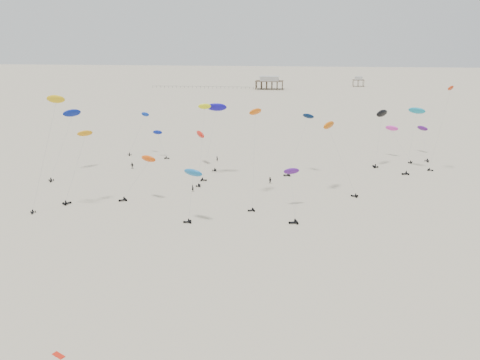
# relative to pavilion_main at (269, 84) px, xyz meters

# --- Properties ---
(ground_plane) EXTENTS (900.00, 900.00, 0.00)m
(ground_plane) POSITION_rel_pavilion_main_xyz_m (10.00, -150.00, -4.22)
(ground_plane) COLOR #C1B499
(pavilion_main) EXTENTS (21.00, 13.00, 9.80)m
(pavilion_main) POSITION_rel_pavilion_main_xyz_m (0.00, 0.00, 0.00)
(pavilion_main) COLOR brown
(pavilion_main) RESTS_ON ground
(pavilion_small) EXTENTS (9.00, 7.00, 8.00)m
(pavilion_small) POSITION_rel_pavilion_main_xyz_m (70.00, 30.00, -0.74)
(pavilion_small) COLOR brown
(pavilion_small) RESTS_ON ground
(pier_fence) EXTENTS (80.20, 0.20, 1.50)m
(pier_fence) POSITION_rel_pavilion_main_xyz_m (-52.00, -0.00, -3.45)
(pier_fence) COLOR black
(pier_fence) RESTS_ON ground
(rig_0) EXTENTS (4.17, 16.55, 14.91)m
(rig_0) POSITION_rel_pavilion_main_xyz_m (64.50, -202.09, 2.37)
(rig_0) COLOR black
(rig_0) RESTS_ON ground
(rig_1) EXTENTS (3.78, 13.56, 21.72)m
(rig_1) POSITION_rel_pavilion_main_xyz_m (-3.19, -238.09, 9.87)
(rig_1) COLOR black
(rig_1) RESTS_ON ground
(rig_2) EXTENTS (8.57, 8.60, 17.60)m
(rig_2) POSITION_rel_pavilion_main_xyz_m (23.67, -229.86, 6.93)
(rig_2) COLOR black
(rig_2) RESTS_ON ground
(rig_3) EXTENTS (7.32, 6.99, 14.28)m
(rig_3) POSITION_rel_pavilion_main_xyz_m (-29.87, -212.46, 5.09)
(rig_3) COLOR black
(rig_3) RESTS_ON ground
(rig_4) EXTENTS (8.65, 7.59, 26.11)m
(rig_4) POSITION_rel_pavilion_main_xyz_m (-31.24, -265.69, 17.18)
(rig_4) COLOR black
(rig_4) RESTS_ON ground
(rig_5) EXTENTS (7.77, 6.14, 17.49)m
(rig_5) POSITION_rel_pavilion_main_xyz_m (-28.35, -262.08, 5.88)
(rig_5) COLOR black
(rig_5) RESTS_ON ground
(rig_6) EXTENTS (5.28, 17.92, 20.55)m
(rig_6) POSITION_rel_pavilion_main_xyz_m (-43.35, -234.99, 10.23)
(rig_6) COLOR black
(rig_6) RESTS_ON ground
(rig_7) EXTENTS (6.31, 4.71, 9.01)m
(rig_7) POSITION_rel_pavilion_main_xyz_m (-21.94, -216.41, 1.31)
(rig_7) COLOR black
(rig_7) RESTS_ON ground
(rig_8) EXTENTS (5.06, 7.75, 17.30)m
(rig_8) POSITION_rel_pavilion_main_xyz_m (47.40, -218.12, 8.87)
(rig_8) COLOR black
(rig_8) RESTS_ON ground
(rig_9) EXTENTS (4.02, 16.62, 23.57)m
(rig_9) POSITION_rel_pavilion_main_xyz_m (12.32, -251.94, 12.83)
(rig_9) COLOR black
(rig_9) RESTS_ON ground
(rig_10) EXTENTS (5.17, 4.69, 11.83)m
(rig_10) POSITION_rel_pavilion_main_xyz_m (0.84, -270.13, 4.73)
(rig_10) COLOR black
(rig_10) RESTS_ON ground
(rig_11) EXTENTS (6.11, 4.65, 25.01)m
(rig_11) POSITION_rel_pavilion_main_xyz_m (64.50, -221.63, 13.41)
(rig_11) COLOR black
(rig_11) RESTS_ON ground
(rig_12) EXTENTS (4.25, 14.07, 13.60)m
(rig_12) POSITION_rel_pavilion_main_xyz_m (21.83, -261.99, 1.22)
(rig_12) COLOR black
(rig_12) RESTS_ON ground
(rig_13) EXTENTS (7.53, 12.73, 19.13)m
(rig_13) POSITION_rel_pavilion_main_xyz_m (56.68, -220.68, 9.53)
(rig_13) COLOR black
(rig_13) RESTS_ON ground
(rig_14) EXTENTS (6.42, 10.27, 21.01)m
(rig_14) POSITION_rel_pavilion_main_xyz_m (-0.46, -233.80, 13.23)
(rig_14) COLOR black
(rig_14) RESTS_ON ground
(rig_15) EXTENTS (8.98, 12.01, 12.59)m
(rig_15) POSITION_rel_pavilion_main_xyz_m (-6.64, -223.57, 4.12)
(rig_15) COLOR black
(rig_15) RESTS_ON ground
(rig_16) EXTENTS (8.37, 11.64, 12.85)m
(rig_16) POSITION_rel_pavilion_main_xyz_m (54.12, -207.28, 3.65)
(rig_16) COLOR black
(rig_16) RESTS_ON ground
(rig_17) EXTENTS (10.15, 9.01, 18.61)m
(rig_17) POSITION_rel_pavilion_main_xyz_m (31.32, -245.39, 10.14)
(rig_17) COLOR black
(rig_17) RESTS_ON ground
(rig_18) EXTENTS (9.48, 5.77, 11.49)m
(rig_18) POSITION_rel_pavilion_main_xyz_m (-14.36, -257.82, 3.32)
(rig_18) COLOR black
(rig_18) RESTS_ON ground
(spectator_0) EXTENTS (0.89, 0.80, 2.02)m
(spectator_0) POSITION_rel_pavilion_main_xyz_m (-3.67, -250.64, -4.22)
(spectator_0) COLOR black
(spectator_0) RESTS_ON ground
(spectator_1) EXTENTS (1.12, 1.00, 1.98)m
(spectator_1) POSITION_rel_pavilion_main_xyz_m (15.65, -241.24, -4.22)
(spectator_1) COLOR black
(spectator_1) RESTS_ON ground
(spectator_2) EXTENTS (1.42, 0.89, 2.27)m
(spectator_2) POSITION_rel_pavilion_main_xyz_m (-26.54, -231.55, -4.22)
(spectator_2) COLOR black
(spectator_2) RESTS_ON ground
(spectator_3) EXTENTS (0.85, 0.78, 1.92)m
(spectator_3) POSITION_rel_pavilion_main_xyz_m (-2.64, -219.55, -4.22)
(spectator_3) COLOR black
(spectator_3) RESTS_ON ground
(grounded_kite_b) EXTENTS (1.92, 1.46, 0.07)m
(grounded_kite_b) POSITION_rel_pavilion_main_xyz_m (-6.01, -316.31, -4.22)
(grounded_kite_b) COLOR red
(grounded_kite_b) RESTS_ON ground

